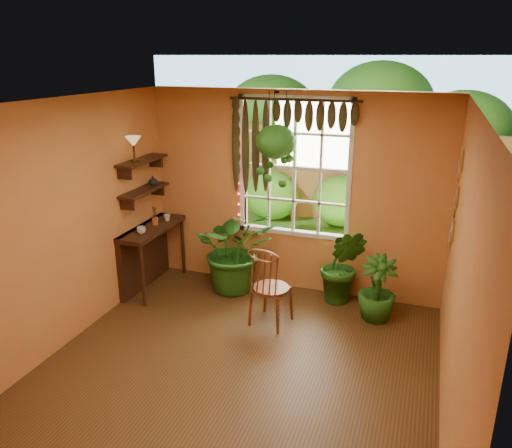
# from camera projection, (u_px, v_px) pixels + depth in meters

# --- Properties ---
(floor) EXTENTS (4.50, 4.50, 0.00)m
(floor) POSITION_uv_depth(u_px,v_px,m) (231.00, 378.00, 5.06)
(floor) COLOR #583719
(floor) RESTS_ON ground
(ceiling) EXTENTS (4.50, 4.50, 0.00)m
(ceiling) POSITION_uv_depth(u_px,v_px,m) (226.00, 106.00, 4.19)
(ceiling) COLOR silver
(ceiling) RESTS_ON wall_back
(wall_back) EXTENTS (4.00, 0.00, 4.00)m
(wall_back) POSITION_uv_depth(u_px,v_px,m) (293.00, 194.00, 6.63)
(wall_back) COLOR #D9894A
(wall_back) RESTS_ON floor
(wall_left) EXTENTS (0.00, 4.50, 4.50)m
(wall_left) POSITION_uv_depth(u_px,v_px,m) (53.00, 230.00, 5.26)
(wall_left) COLOR #D9894A
(wall_left) RESTS_ON floor
(wall_right) EXTENTS (0.00, 4.50, 4.50)m
(wall_right) POSITION_uv_depth(u_px,v_px,m) (459.00, 286.00, 3.99)
(wall_right) COLOR #D9894A
(wall_right) RESTS_ON floor
(window) EXTENTS (1.52, 0.10, 1.86)m
(window) POSITION_uv_depth(u_px,v_px,m) (295.00, 168.00, 6.55)
(window) COLOR white
(window) RESTS_ON wall_back
(valance_vine) EXTENTS (1.70, 0.12, 1.10)m
(valance_vine) POSITION_uv_depth(u_px,v_px,m) (287.00, 124.00, 6.28)
(valance_vine) COLOR #371D0F
(valance_vine) RESTS_ON window
(string_lights) EXTENTS (0.03, 0.03, 1.54)m
(string_lights) POSITION_uv_depth(u_px,v_px,m) (238.00, 161.00, 6.69)
(string_lights) COLOR #FF2633
(string_lights) RESTS_ON window
(wall_plates) EXTENTS (0.04, 0.32, 1.10)m
(wall_plates) POSITION_uv_depth(u_px,v_px,m) (455.00, 203.00, 5.53)
(wall_plates) COLOR beige
(wall_plates) RESTS_ON wall_right
(counter_ledge) EXTENTS (0.40, 1.20, 0.90)m
(counter_ledge) POSITION_uv_depth(u_px,v_px,m) (147.00, 249.00, 6.91)
(counter_ledge) COLOR #371D0F
(counter_ledge) RESTS_ON floor
(shelf_lower) EXTENTS (0.25, 0.90, 0.04)m
(shelf_lower) POSITION_uv_depth(u_px,v_px,m) (144.00, 190.00, 6.63)
(shelf_lower) COLOR #371D0F
(shelf_lower) RESTS_ON wall_left
(shelf_upper) EXTENTS (0.25, 0.90, 0.04)m
(shelf_upper) POSITION_uv_depth(u_px,v_px,m) (142.00, 161.00, 6.50)
(shelf_upper) COLOR #371D0F
(shelf_upper) RESTS_ON wall_left
(backyard) EXTENTS (14.00, 10.00, 12.00)m
(backyard) POSITION_uv_depth(u_px,v_px,m) (361.00, 144.00, 10.70)
(backyard) COLOR #2B5718
(backyard) RESTS_ON ground
(windsor_chair) EXTENTS (0.51, 0.53, 1.17)m
(windsor_chair) POSITION_uv_depth(u_px,v_px,m) (270.00, 298.00, 5.98)
(windsor_chair) COLOR maroon
(windsor_chair) RESTS_ON floor
(potted_plant_left) EXTENTS (1.37, 1.30, 1.19)m
(potted_plant_left) POSITION_uv_depth(u_px,v_px,m) (236.00, 249.00, 6.79)
(potted_plant_left) COLOR #1E4813
(potted_plant_left) RESTS_ON floor
(potted_plant_mid) EXTENTS (0.59, 0.48, 1.04)m
(potted_plant_mid) POSITION_uv_depth(u_px,v_px,m) (343.00, 266.00, 6.45)
(potted_plant_mid) COLOR #1E4813
(potted_plant_mid) RESTS_ON floor
(potted_plant_right) EXTENTS (0.58, 0.58, 0.82)m
(potted_plant_right) POSITION_uv_depth(u_px,v_px,m) (377.00, 289.00, 6.07)
(potted_plant_right) COLOR #1E4813
(potted_plant_right) RESTS_ON floor
(hanging_basket) EXTENTS (0.51, 0.51, 1.20)m
(hanging_basket) POSITION_uv_depth(u_px,v_px,m) (276.00, 147.00, 6.28)
(hanging_basket) COLOR black
(hanging_basket) RESTS_ON ceiling
(cup_a) EXTENTS (0.13, 0.13, 0.09)m
(cup_a) POSITION_uv_depth(u_px,v_px,m) (141.00, 230.00, 6.49)
(cup_a) COLOR silver
(cup_a) RESTS_ON counter_ledge
(cup_b) EXTENTS (0.11, 0.11, 0.09)m
(cup_b) POSITION_uv_depth(u_px,v_px,m) (167.00, 218.00, 6.98)
(cup_b) COLOR beige
(cup_b) RESTS_ON counter_ledge
(brush_jar) EXTENTS (0.09, 0.09, 0.32)m
(brush_jar) POSITION_uv_depth(u_px,v_px,m) (155.00, 216.00, 6.81)
(brush_jar) COLOR #9A562C
(brush_jar) RESTS_ON counter_ledge
(shelf_vase) EXTENTS (0.14, 0.14, 0.13)m
(shelf_vase) POSITION_uv_depth(u_px,v_px,m) (153.00, 180.00, 6.80)
(shelf_vase) COLOR #B2AD99
(shelf_vase) RESTS_ON shelf_lower
(tiffany_lamp) EXTENTS (0.20, 0.20, 0.33)m
(tiffany_lamp) POSITION_uv_depth(u_px,v_px,m) (133.00, 143.00, 6.24)
(tiffany_lamp) COLOR #533717
(tiffany_lamp) RESTS_ON shelf_upper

